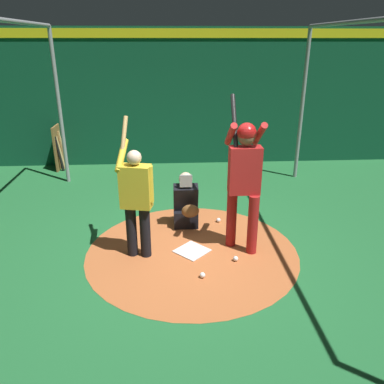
{
  "coord_description": "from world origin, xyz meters",
  "views": [
    {
      "loc": [
        4.91,
        -0.29,
        2.92
      ],
      "look_at": [
        0.0,
        0.0,
        0.95
      ],
      "focal_mm": 35.68,
      "sensor_mm": 36.0,
      "label": 1
    }
  ],
  "objects": [
    {
      "name": "visitor",
      "position": [
        0.04,
        -0.77,
        0.91
      ],
      "size": [
        0.6,
        0.51,
        1.96
      ],
      "rotation": [
        0.0,
        0.0,
        -0.2
      ],
      "color": "black",
      "rests_on": "ground"
    },
    {
      "name": "dirt_circle",
      "position": [
        0.0,
        0.0,
        0.0
      ],
      "size": [
        3.11,
        3.11,
        0.01
      ],
      "primitive_type": "cylinder",
      "color": "#B76033",
      "rests_on": "ground"
    },
    {
      "name": "catcher",
      "position": [
        -0.86,
        -0.05,
        0.37
      ],
      "size": [
        0.58,
        0.4,
        0.95
      ],
      "color": "black",
      "rests_on": "ground"
    },
    {
      "name": "baseball_1",
      "position": [
        0.31,
        0.6,
        0.04
      ],
      "size": [
        0.07,
        0.07,
        0.07
      ],
      "primitive_type": "sphere",
      "color": "white",
      "rests_on": "dirt_circle"
    },
    {
      "name": "back_wall",
      "position": [
        -4.47,
        0.0,
        1.62
      ],
      "size": [
        0.22,
        11.1,
        3.2
      ],
      "color": "#0F472D",
      "rests_on": "ground"
    },
    {
      "name": "batter",
      "position": [
        -0.06,
        0.73,
        1.17
      ],
      "size": [
        0.68,
        0.49,
        2.22
      ],
      "color": "maroon",
      "rests_on": "ground"
    },
    {
      "name": "ground_plane",
      "position": [
        0.0,
        0.0,
        0.0
      ],
      "size": [
        27.1,
        27.1,
        0.0
      ],
      "primitive_type": "plane",
      "color": "#216633"
    },
    {
      "name": "cage_frame",
      "position": [
        0.0,
        0.0,
        2.27
      ],
      "size": [
        6.44,
        5.18,
        3.2
      ],
      "color": "gray",
      "rests_on": "ground"
    },
    {
      "name": "home_plate",
      "position": [
        0.0,
        0.0,
        0.01
      ],
      "size": [
        0.59,
        0.59,
        0.01
      ],
      "primitive_type": "cube",
      "rotation": [
        0.0,
        0.0,
        0.79
      ],
      "color": "white",
      "rests_on": "dirt_circle"
    },
    {
      "name": "bat_rack",
      "position": [
        -4.22,
        -2.94,
        0.49
      ],
      "size": [
        0.82,
        0.19,
        1.05
      ],
      "color": "olive",
      "rests_on": "ground"
    },
    {
      "name": "baseball_2",
      "position": [
        -0.94,
        0.51,
        0.04
      ],
      "size": [
        0.07,
        0.07,
        0.07
      ],
      "primitive_type": "sphere",
      "color": "white",
      "rests_on": "dirt_circle"
    },
    {
      "name": "baseball_0",
      "position": [
        0.68,
        0.1,
        0.04
      ],
      "size": [
        0.07,
        0.07,
        0.07
      ],
      "primitive_type": "sphere",
      "color": "white",
      "rests_on": "dirt_circle"
    }
  ]
}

